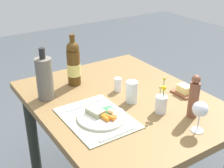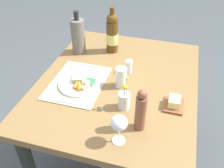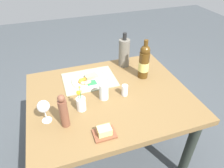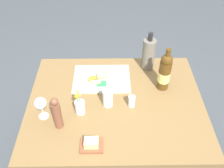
# 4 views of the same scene
# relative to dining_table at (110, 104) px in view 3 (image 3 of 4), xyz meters

# --- Properties ---
(ground_plane) EXTENTS (8.00, 8.00, 0.00)m
(ground_plane) POSITION_rel_dining_table_xyz_m (0.00, 0.00, -0.60)
(ground_plane) COLOR #40464A
(dining_table) EXTENTS (1.17, 0.94, 0.70)m
(dining_table) POSITION_rel_dining_table_xyz_m (0.00, 0.00, 0.00)
(dining_table) COLOR brown
(dining_table) RESTS_ON ground_plane
(placemat) EXTENTS (0.41, 0.31, 0.01)m
(placemat) POSITION_rel_dining_table_xyz_m (0.10, -0.23, 0.10)
(placemat) COLOR #99A283
(placemat) RESTS_ON dining_table
(dinner_plate) EXTENTS (0.25, 0.25, 0.04)m
(dinner_plate) POSITION_rel_dining_table_xyz_m (0.11, -0.20, 0.12)
(dinner_plate) COLOR white
(dinner_plate) RESTS_ON placemat
(fork) EXTENTS (0.03, 0.22, 0.00)m
(fork) POSITION_rel_dining_table_xyz_m (-0.04, -0.22, 0.11)
(fork) COLOR silver
(fork) RESTS_ON placemat
(knife) EXTENTS (0.02, 0.20, 0.00)m
(knife) POSITION_rel_dining_table_xyz_m (0.28, -0.22, 0.11)
(knife) COLOR silver
(knife) RESTS_ON placemat
(flower_vase) EXTENTS (0.06, 0.06, 0.20)m
(flower_vase) POSITION_rel_dining_table_xyz_m (0.23, 0.09, 0.15)
(flower_vase) COLOR silver
(flower_vase) RESTS_ON dining_table
(wine_bottle) EXTENTS (0.08, 0.08, 0.32)m
(wine_bottle) POSITION_rel_dining_table_xyz_m (-0.33, -0.13, 0.24)
(wine_bottle) COLOR #4E3210
(wine_bottle) RESTS_ON dining_table
(wine_glass) EXTENTS (0.08, 0.08, 0.16)m
(wine_glass) POSITION_rel_dining_table_xyz_m (0.46, 0.12, 0.21)
(wine_glass) COLOR white
(wine_glass) RESTS_ON dining_table
(salt_shaker) EXTENTS (0.04, 0.04, 0.08)m
(salt_shaker) POSITION_rel_dining_table_xyz_m (-0.10, 0.04, 0.14)
(salt_shaker) COLOR white
(salt_shaker) RESTS_ON dining_table
(water_tumbler) EXTENTS (0.07, 0.07, 0.12)m
(water_tumbler) POSITION_rel_dining_table_xyz_m (0.05, 0.03, 0.15)
(water_tumbler) COLOR silver
(water_tumbler) RESTS_ON dining_table
(pepper_mill) EXTENTS (0.05, 0.05, 0.23)m
(pepper_mill) POSITION_rel_dining_table_xyz_m (0.35, 0.20, 0.21)
(pepper_mill) COLOR brown
(pepper_mill) RESTS_ON dining_table
(cooler_bottle) EXTENTS (0.09, 0.09, 0.30)m
(cooler_bottle) POSITION_rel_dining_table_xyz_m (-0.25, -0.36, 0.23)
(cooler_bottle) COLOR #655F55
(cooler_bottle) RESTS_ON dining_table
(butter_dish) EXTENTS (0.13, 0.10, 0.06)m
(butter_dish) POSITION_rel_dining_table_xyz_m (0.15, 0.35, 0.12)
(butter_dish) COLOR brown
(butter_dish) RESTS_ON dining_table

